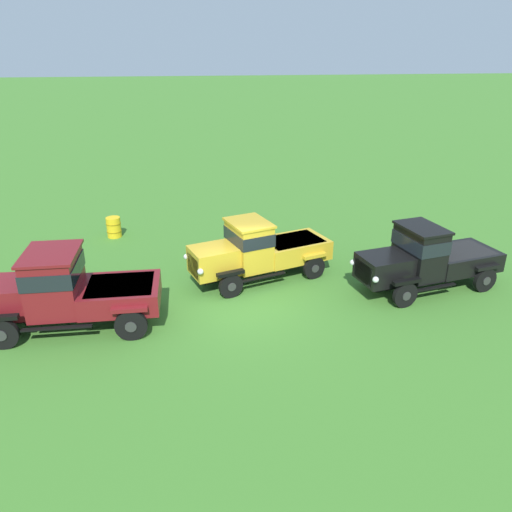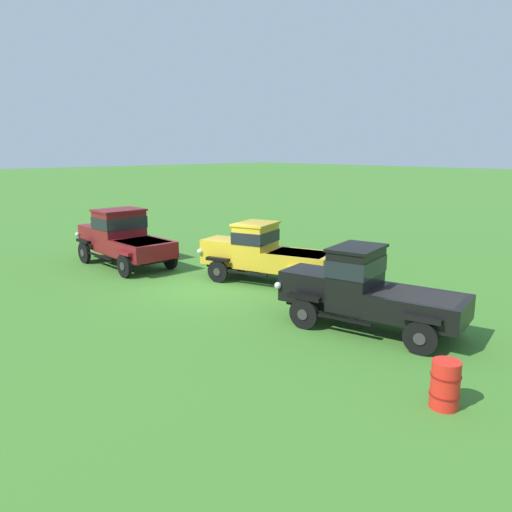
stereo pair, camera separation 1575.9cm
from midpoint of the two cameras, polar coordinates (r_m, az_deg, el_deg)
ground_plane at (r=15.18m, az=18.77°, el=-13.21°), size 240.00×240.00×0.00m
vintage_truck_foreground_near at (r=17.27m, az=2.41°, el=-5.13°), size 5.53×2.31×2.38m
vintage_truck_second_in_line at (r=16.17m, az=24.68°, el=-7.89°), size 5.34×3.23×2.20m
vintage_truck_midrow_center at (r=13.85m, az=44.33°, el=-13.64°), size 5.34×2.89×2.28m
oil_drum_beside_row at (r=22.95m, az=16.26°, el=-3.24°), size 0.63×0.63×0.88m
oil_drum_near_fence at (r=12.42m, az=60.97°, el=-22.73°), size 0.57×0.57×0.95m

